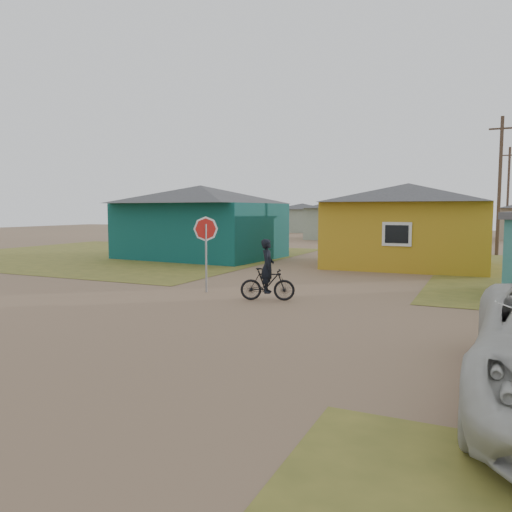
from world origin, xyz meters
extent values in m
plane|color=#896A4F|center=(0.00, 0.00, 0.00)|extent=(120.00, 120.00, 0.00)
cube|color=olive|center=(-14.00, 13.00, 0.01)|extent=(20.00, 18.00, 0.00)
cube|color=#0B403E|center=(-8.50, 13.50, 1.50)|extent=(8.40, 6.54, 3.00)
pyramid|color=#3A3A3C|center=(-8.50, 13.50, 3.50)|extent=(8.93, 7.08, 1.00)
cube|color=#B98D1C|center=(2.50, 14.00, 1.50)|extent=(7.21, 6.24, 3.00)
pyramid|color=#3A3A3C|center=(2.50, 14.00, 3.45)|extent=(7.72, 6.76, 0.90)
cube|color=silver|center=(2.50, 10.97, 1.65)|extent=(1.20, 0.06, 1.00)
cube|color=black|center=(2.50, 10.94, 1.65)|extent=(0.95, 0.04, 0.75)
cube|color=gray|center=(-6.00, 34.00, 1.40)|extent=(6.49, 5.60, 2.80)
pyramid|color=#3A3A3C|center=(-6.00, 34.00, 3.20)|extent=(7.04, 6.15, 0.80)
cube|color=gray|center=(-14.00, 46.00, 1.35)|extent=(5.75, 5.28, 2.70)
pyramid|color=#3A3A3C|center=(-14.00, 46.00, 3.05)|extent=(6.28, 5.81, 0.70)
cylinder|color=#4D3A2E|center=(6.50, 22.00, 4.00)|extent=(0.20, 0.20, 8.00)
cube|color=#4D3A2E|center=(6.50, 22.00, 7.30)|extent=(1.40, 0.10, 0.10)
cylinder|color=#4D3A2E|center=(7.50, 38.00, 4.00)|extent=(0.20, 0.20, 8.00)
cube|color=#4D3A2E|center=(7.50, 38.00, 7.30)|extent=(1.40, 0.10, 0.10)
cylinder|color=gray|center=(-2.30, 3.50, 1.10)|extent=(0.06, 0.06, 2.20)
imported|color=black|center=(0.08, 2.98, 0.48)|extent=(1.67, 0.96, 0.97)
imported|color=black|center=(0.08, 2.98, 1.02)|extent=(0.55, 0.67, 1.59)
camera|label=1|loc=(5.84, -10.34, 2.67)|focal=35.00mm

